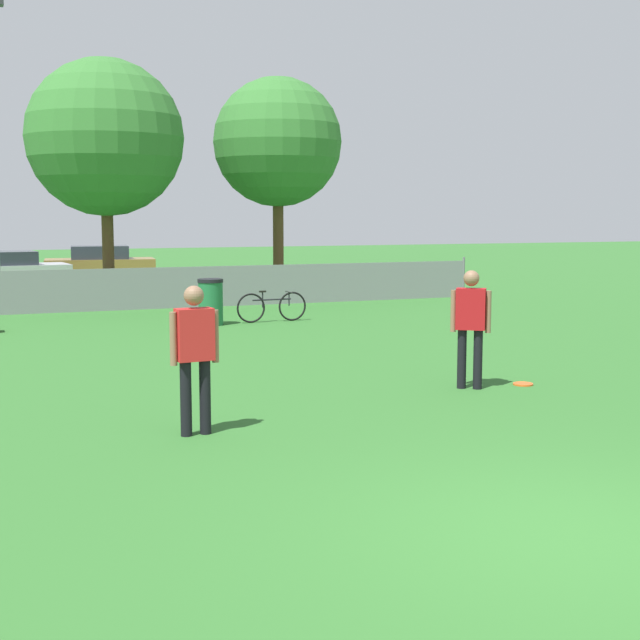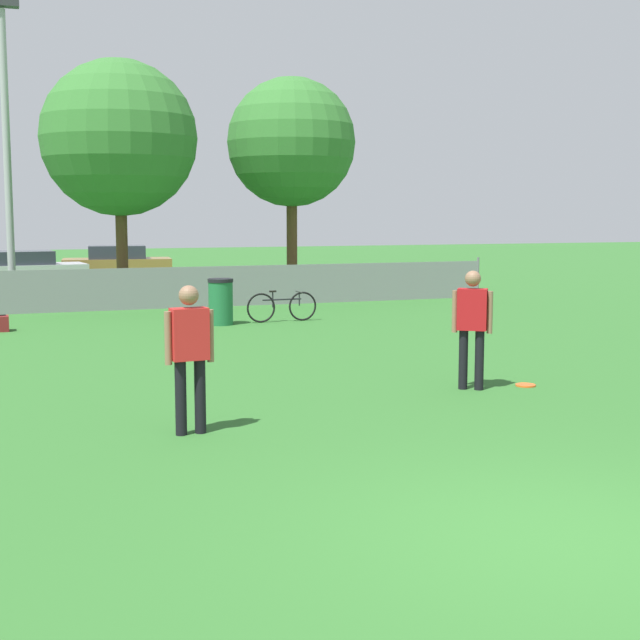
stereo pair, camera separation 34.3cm
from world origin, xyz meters
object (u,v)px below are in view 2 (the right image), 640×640
at_px(player_defender_red, 190,348).
at_px(light_pole, 6,126).
at_px(parked_car_tan, 117,264).
at_px(trash_bin, 221,302).
at_px(player_thrower_red, 472,320).
at_px(frisbee_disc, 526,385).
at_px(bicycle_sideline, 282,306).
at_px(parked_car_silver, 17,270).
at_px(tree_far_right, 292,143).
at_px(tree_near_pole, 119,138).

bearing_deg(player_defender_red, light_pole, 90.99).
bearing_deg(parked_car_tan, trash_bin, -81.84).
bearing_deg(player_defender_red, player_thrower_red, 10.48).
bearing_deg(player_thrower_red, frisbee_disc, 31.55).
relative_size(player_defender_red, bicycle_sideline, 0.99).
distance_m(player_thrower_red, trash_bin, 8.74).
height_order(player_thrower_red, parked_car_silver, player_thrower_red).
distance_m(light_pole, player_thrower_red, 15.93).
bearing_deg(parked_car_silver, tree_far_right, -44.69).
height_order(tree_far_right, player_defender_red, tree_far_right).
bearing_deg(parked_car_silver, light_pole, -98.09).
height_order(tree_far_right, player_thrower_red, tree_far_right).
xyz_separation_m(player_defender_red, bicycle_sideline, (4.25, 9.85, -0.64)).
xyz_separation_m(tree_far_right, player_thrower_red, (-2.09, -14.43, -3.61)).
relative_size(light_pole, bicycle_sideline, 4.74).
relative_size(player_thrower_red, parked_car_silver, 0.37).
xyz_separation_m(light_pole, tree_near_pole, (2.91, -0.25, -0.27)).
xyz_separation_m(tree_far_right, parked_car_tan, (-4.09, 8.53, -3.96)).
bearing_deg(player_thrower_red, parked_car_silver, 140.52).
height_order(frisbee_disc, parked_car_tan, parked_car_tan).
distance_m(tree_near_pole, tree_far_right, 5.12).
bearing_deg(frisbee_disc, player_defender_red, -167.74).
height_order(frisbee_disc, parked_car_silver, parked_car_silver).
distance_m(player_defender_red, frisbee_disc, 5.42).
bearing_deg(tree_far_right, parked_car_tan, 115.63).
distance_m(light_pole, frisbee_disc, 16.58).
bearing_deg(trash_bin, frisbee_disc, -74.20).
bearing_deg(parked_car_silver, tree_near_pole, -74.11).
distance_m(tree_near_pole, player_thrower_red, 14.78).
xyz_separation_m(player_defender_red, frisbee_disc, (5.21, 1.13, -0.99)).
bearing_deg(player_defender_red, trash_bin, 69.32).
height_order(parked_car_silver, parked_car_tan, parked_car_tan).
bearing_deg(light_pole, tree_near_pole, -4.89).
bearing_deg(player_thrower_red, light_pole, 147.81).
distance_m(player_thrower_red, parked_car_silver, 21.47).
relative_size(player_thrower_red, player_defender_red, 1.00).
bearing_deg(tree_near_pole, trash_bin, -75.14).
height_order(player_thrower_red, player_defender_red, same).
xyz_separation_m(frisbee_disc, parked_car_silver, (-6.52, 20.77, 0.62)).
bearing_deg(trash_bin, tree_near_pole, 104.86).
relative_size(bicycle_sideline, parked_car_silver, 0.37).
bearing_deg(frisbee_disc, trash_bin, 105.80).
bearing_deg(player_defender_red, parked_car_tan, 79.62).
distance_m(tree_near_pole, frisbee_disc, 15.31).
bearing_deg(parked_car_tan, player_thrower_red, -78.60).
xyz_separation_m(light_pole, tree_far_right, (8.01, 0.15, -0.22)).
relative_size(player_defender_red, frisbee_disc, 5.80).
bearing_deg(light_pole, trash_bin, -52.60).
relative_size(trash_bin, parked_car_tan, 0.25).
distance_m(player_defender_red, parked_car_tan, 24.27).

